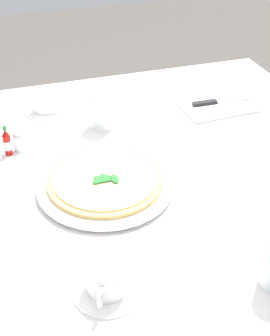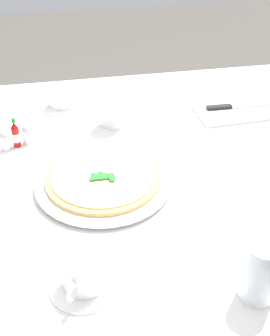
% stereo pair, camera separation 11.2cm
% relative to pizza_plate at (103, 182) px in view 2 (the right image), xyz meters
% --- Properties ---
extents(dining_table, '(1.11, 1.11, 0.76)m').
position_rel_pizza_plate_xyz_m(dining_table, '(0.16, 0.06, -0.15)').
color(dining_table, white).
rests_on(dining_table, ground_plane).
extents(pizza_plate, '(0.32, 0.32, 0.02)m').
position_rel_pizza_plate_xyz_m(pizza_plate, '(0.00, 0.00, 0.00)').
color(pizza_plate, white).
rests_on(pizza_plate, dining_table).
extents(pizza, '(0.27, 0.27, 0.02)m').
position_rel_pizza_plate_xyz_m(pizza, '(-0.00, -0.00, 0.01)').
color(pizza, '#DBAD60').
rests_on(pizza, pizza_plate).
extents(coffee_cup_center_back, '(0.13, 0.13, 0.06)m').
position_rel_pizza_plate_xyz_m(coffee_cup_center_back, '(-0.07, 0.42, 0.02)').
color(coffee_cup_center_back, white).
rests_on(coffee_cup_center_back, dining_table).
extents(coffee_cup_near_left, '(0.13, 0.13, 0.07)m').
position_rel_pizza_plate_xyz_m(coffee_cup_near_left, '(-0.07, -0.29, 0.02)').
color(coffee_cup_near_left, white).
rests_on(coffee_cup_near_left, dining_table).
extents(water_glass_back_corner, '(0.07, 0.07, 0.12)m').
position_rel_pizza_plate_xyz_m(water_glass_back_corner, '(0.22, -0.37, 0.04)').
color(water_glass_back_corner, white).
rests_on(water_glass_back_corner, dining_table).
extents(water_glass_left_edge, '(0.07, 0.07, 0.11)m').
position_rel_pizza_plate_xyz_m(water_glass_left_edge, '(0.07, 0.29, 0.04)').
color(water_glass_left_edge, white).
rests_on(water_glass_left_edge, dining_table).
extents(napkin_folded, '(0.23, 0.14, 0.02)m').
position_rel_pizza_plate_xyz_m(napkin_folded, '(0.43, 0.28, -0.00)').
color(napkin_folded, white).
rests_on(napkin_folded, dining_table).
extents(dinner_knife, '(0.20, 0.02, 0.01)m').
position_rel_pizza_plate_xyz_m(dinner_knife, '(0.43, 0.28, 0.01)').
color(dinner_knife, silver).
rests_on(dinner_knife, napkin_folded).
extents(hot_sauce_bottle, '(0.02, 0.02, 0.08)m').
position_rel_pizza_plate_xyz_m(hot_sauce_bottle, '(-0.20, 0.22, 0.02)').
color(hot_sauce_bottle, '#B7140F').
rests_on(hot_sauce_bottle, dining_table).
extents(salt_shaker, '(0.03, 0.03, 0.06)m').
position_rel_pizza_plate_xyz_m(salt_shaker, '(-0.17, 0.23, 0.01)').
color(salt_shaker, white).
rests_on(salt_shaker, dining_table).
extents(pepper_shaker, '(0.03, 0.03, 0.06)m').
position_rel_pizza_plate_xyz_m(pepper_shaker, '(-0.23, 0.21, 0.01)').
color(pepper_shaker, white).
rests_on(pepper_shaker, dining_table).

